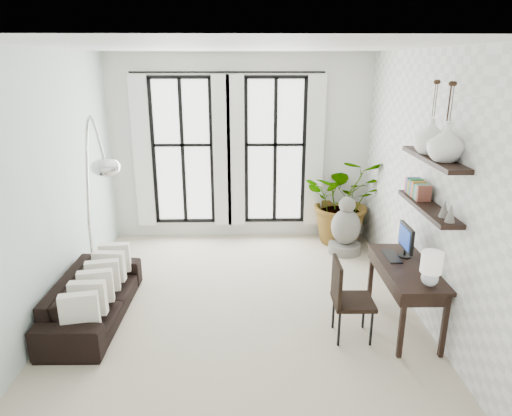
{
  "coord_description": "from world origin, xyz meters",
  "views": [
    {
      "loc": [
        0.09,
        -5.36,
        3.04
      ],
      "look_at": [
        0.22,
        0.3,
        1.22
      ],
      "focal_mm": 32.0,
      "sensor_mm": 36.0,
      "label": 1
    }
  ],
  "objects_px": {
    "buddha": "(346,230)",
    "arc_lamp": "(94,171)",
    "desk": "(408,272)",
    "desk_chair": "(346,295)",
    "plant": "(344,199)",
    "sofa": "(93,297)"
  },
  "relations": [
    {
      "from": "buddha",
      "to": "arc_lamp",
      "type": "bearing_deg",
      "value": -153.17
    },
    {
      "from": "desk",
      "to": "desk_chair",
      "type": "xyz_separation_m",
      "value": [
        -0.74,
        -0.16,
        -0.2
      ]
    },
    {
      "from": "desk",
      "to": "desk_chair",
      "type": "height_order",
      "value": "desk"
    },
    {
      "from": "plant",
      "to": "arc_lamp",
      "type": "relative_size",
      "value": 0.63
    },
    {
      "from": "sofa",
      "to": "buddha",
      "type": "height_order",
      "value": "buddha"
    },
    {
      "from": "arc_lamp",
      "to": "sofa",
      "type": "bearing_deg",
      "value": -115.06
    },
    {
      "from": "sofa",
      "to": "buddha",
      "type": "relative_size",
      "value": 1.98
    },
    {
      "from": "desk_chair",
      "to": "buddha",
      "type": "relative_size",
      "value": 0.98
    },
    {
      "from": "desk",
      "to": "arc_lamp",
      "type": "distance_m",
      "value": 3.84
    },
    {
      "from": "buddha",
      "to": "sofa",
      "type": "bearing_deg",
      "value": -150.96
    },
    {
      "from": "arc_lamp",
      "to": "plant",
      "type": "bearing_deg",
      "value": 32.72
    },
    {
      "from": "sofa",
      "to": "desk_chair",
      "type": "xyz_separation_m",
      "value": [
        3.01,
        -0.48,
        0.26
      ]
    },
    {
      "from": "desk_chair",
      "to": "buddha",
      "type": "bearing_deg",
      "value": 78.62
    },
    {
      "from": "plant",
      "to": "desk_chair",
      "type": "height_order",
      "value": "plant"
    },
    {
      "from": "sofa",
      "to": "plant",
      "type": "height_order",
      "value": "plant"
    },
    {
      "from": "buddha",
      "to": "desk",
      "type": "bearing_deg",
      "value": -84.55
    },
    {
      "from": "plant",
      "to": "desk",
      "type": "xyz_separation_m",
      "value": [
        0.16,
        -2.78,
        -0.04
      ]
    },
    {
      "from": "desk",
      "to": "buddha",
      "type": "height_order",
      "value": "desk"
    },
    {
      "from": "plant",
      "to": "buddha",
      "type": "bearing_deg",
      "value": -96.98
    },
    {
      "from": "sofa",
      "to": "arc_lamp",
      "type": "xyz_separation_m",
      "value": [
        0.11,
        0.23,
        1.54
      ]
    },
    {
      "from": "desk_chair",
      "to": "desk",
      "type": "bearing_deg",
      "value": 12.8
    },
    {
      "from": "desk",
      "to": "buddha",
      "type": "bearing_deg",
      "value": 95.45
    }
  ]
}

